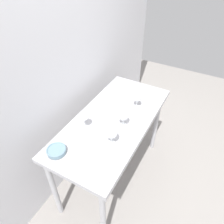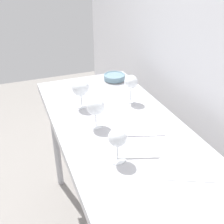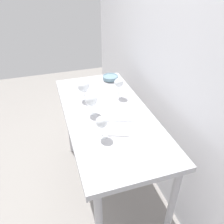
{
  "view_description": "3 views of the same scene",
  "coord_description": "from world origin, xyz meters",
  "px_view_note": "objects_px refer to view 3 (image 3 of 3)",
  "views": [
    {
      "loc": [
        -1.28,
        -0.7,
        2.21
      ],
      "look_at": [
        -0.01,
        -0.0,
        0.99
      ],
      "focal_mm": 33.94,
      "sensor_mm": 36.0,
      "label": 1
    },
    {
      "loc": [
        1.13,
        -0.49,
        1.68
      ],
      "look_at": [
        -0.03,
        -0.03,
        0.97
      ],
      "focal_mm": 44.19,
      "sensor_mm": 36.0,
      "label": 2
    },
    {
      "loc": [
        1.42,
        -0.42,
        1.89
      ],
      "look_at": [
        0.07,
        0.01,
        0.94
      ],
      "focal_mm": 36.4,
      "sensor_mm": 36.0,
      "label": 3
    }
  ],
  "objects_px": {
    "wine_glass_near_left": "(84,87)",
    "open_notebook": "(120,122)",
    "tasting_sheet_upper": "(149,142)",
    "wine_glass_near_right": "(102,123)",
    "tasting_sheet_lower": "(102,92)",
    "wine_glass_far_left": "(119,84)",
    "wine_glass_near_center": "(91,100)",
    "tasting_bowl": "(110,78)"
  },
  "relations": [
    {
      "from": "wine_glass_near_left",
      "to": "open_notebook",
      "type": "bearing_deg",
      "value": 22.89
    },
    {
      "from": "wine_glass_near_left",
      "to": "tasting_sheet_upper",
      "type": "distance_m",
      "value": 0.75
    },
    {
      "from": "open_notebook",
      "to": "tasting_bowl",
      "type": "bearing_deg",
      "value": -172.86
    },
    {
      "from": "wine_glass_far_left",
      "to": "wine_glass_near_right",
      "type": "bearing_deg",
      "value": -30.48
    },
    {
      "from": "tasting_sheet_lower",
      "to": "wine_glass_near_right",
      "type": "bearing_deg",
      "value": 7.23
    },
    {
      "from": "open_notebook",
      "to": "tasting_sheet_upper",
      "type": "height_order",
      "value": "open_notebook"
    },
    {
      "from": "wine_glass_far_left",
      "to": "tasting_sheet_lower",
      "type": "relative_size",
      "value": 0.77
    },
    {
      "from": "wine_glass_near_center",
      "to": "wine_glass_near_right",
      "type": "bearing_deg",
      "value": -0.35
    },
    {
      "from": "wine_glass_far_left",
      "to": "wine_glass_near_left",
      "type": "bearing_deg",
      "value": -99.07
    },
    {
      "from": "wine_glass_near_left",
      "to": "tasting_sheet_upper",
      "type": "relative_size",
      "value": 0.66
    },
    {
      "from": "wine_glass_near_right",
      "to": "tasting_sheet_lower",
      "type": "relative_size",
      "value": 0.72
    },
    {
      "from": "wine_glass_far_left",
      "to": "tasting_sheet_lower",
      "type": "distance_m",
      "value": 0.21
    },
    {
      "from": "open_notebook",
      "to": "tasting_sheet_upper",
      "type": "xyz_separation_m",
      "value": [
        0.27,
        0.11,
        -0.0
      ]
    },
    {
      "from": "wine_glass_far_left",
      "to": "open_notebook",
      "type": "xyz_separation_m",
      "value": [
        0.37,
        -0.12,
        -0.12
      ]
    },
    {
      "from": "tasting_sheet_lower",
      "to": "tasting_bowl",
      "type": "distance_m",
      "value": 0.28
    },
    {
      "from": "open_notebook",
      "to": "wine_glass_near_right",
      "type": "bearing_deg",
      "value": -36.27
    },
    {
      "from": "tasting_bowl",
      "to": "wine_glass_near_center",
      "type": "bearing_deg",
      "value": -30.79
    },
    {
      "from": "wine_glass_near_right",
      "to": "wine_glass_near_left",
      "type": "relative_size",
      "value": 0.94
    },
    {
      "from": "wine_glass_near_right",
      "to": "wine_glass_far_left",
      "type": "height_order",
      "value": "wine_glass_far_left"
    },
    {
      "from": "wine_glass_near_left",
      "to": "tasting_bowl",
      "type": "bearing_deg",
      "value": 132.07
    },
    {
      "from": "wine_glass_far_left",
      "to": "open_notebook",
      "type": "distance_m",
      "value": 0.41
    },
    {
      "from": "tasting_sheet_upper",
      "to": "wine_glass_near_center",
      "type": "bearing_deg",
      "value": -123.24
    },
    {
      "from": "wine_glass_near_center",
      "to": "tasting_sheet_upper",
      "type": "relative_size",
      "value": 0.64
    },
    {
      "from": "open_notebook",
      "to": "tasting_sheet_lower",
      "type": "distance_m",
      "value": 0.48
    },
    {
      "from": "tasting_sheet_upper",
      "to": "tasting_sheet_lower",
      "type": "bearing_deg",
      "value": -146.06
    },
    {
      "from": "wine_glass_near_right",
      "to": "tasting_sheet_upper",
      "type": "height_order",
      "value": "wine_glass_near_right"
    },
    {
      "from": "tasting_sheet_lower",
      "to": "tasting_bowl",
      "type": "xyz_separation_m",
      "value": [
        -0.23,
        0.15,
        0.02
      ]
    },
    {
      "from": "wine_glass_near_right",
      "to": "tasting_sheet_upper",
      "type": "relative_size",
      "value": 0.61
    },
    {
      "from": "wine_glass_far_left",
      "to": "wine_glass_near_center",
      "type": "height_order",
      "value": "wine_glass_far_left"
    },
    {
      "from": "wine_glass_near_center",
      "to": "tasting_sheet_upper",
      "type": "distance_m",
      "value": 0.54
    },
    {
      "from": "wine_glass_near_left",
      "to": "tasting_sheet_lower",
      "type": "bearing_deg",
      "value": 110.89
    },
    {
      "from": "open_notebook",
      "to": "tasting_sheet_lower",
      "type": "height_order",
      "value": "open_notebook"
    },
    {
      "from": "wine_glass_far_left",
      "to": "tasting_sheet_upper",
      "type": "xyz_separation_m",
      "value": [
        0.63,
        -0.01,
        -0.12
      ]
    },
    {
      "from": "wine_glass_far_left",
      "to": "tasting_sheet_upper",
      "type": "bearing_deg",
      "value": -0.91
    },
    {
      "from": "wine_glass_near_left",
      "to": "wine_glass_near_center",
      "type": "distance_m",
      "value": 0.23
    },
    {
      "from": "wine_glass_near_right",
      "to": "wine_glass_near_center",
      "type": "distance_m",
      "value": 0.3
    },
    {
      "from": "tasting_bowl",
      "to": "tasting_sheet_upper",
      "type": "bearing_deg",
      "value": -2.49
    },
    {
      "from": "wine_glass_far_left",
      "to": "tasting_bowl",
      "type": "relative_size",
      "value": 1.11
    },
    {
      "from": "wine_glass_near_left",
      "to": "tasting_bowl",
      "type": "relative_size",
      "value": 1.1
    },
    {
      "from": "wine_glass_far_left",
      "to": "wine_glass_near_center",
      "type": "relative_size",
      "value": 1.03
    },
    {
      "from": "open_notebook",
      "to": "wine_glass_near_center",
      "type": "bearing_deg",
      "value": -118.86
    },
    {
      "from": "wine_glass_far_left",
      "to": "tasting_bowl",
      "type": "bearing_deg",
      "value": 174.6
    }
  ]
}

